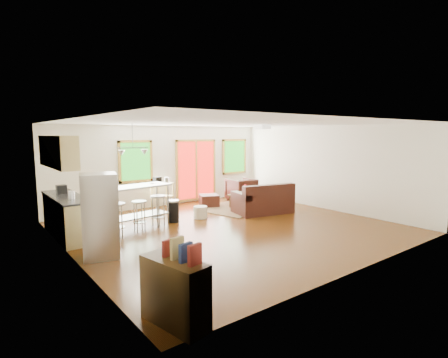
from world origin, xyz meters
TOP-DOWN VIEW (x-y plane):
  - floor at (0.00, 0.00)m, footprint 7.50×7.00m
  - ceiling at (0.00, 0.00)m, footprint 7.50×7.00m
  - back_wall at (0.00, 3.51)m, footprint 7.50×0.02m
  - left_wall at (-3.76, 0.00)m, footprint 0.02×7.00m
  - right_wall at (3.76, 0.00)m, footprint 0.02×7.00m
  - front_wall at (0.00, -3.51)m, footprint 7.50×0.02m
  - window_left at (-1.00, 3.46)m, footprint 1.10×0.05m
  - french_doors at (1.20, 3.46)m, footprint 1.60×0.05m
  - window_right at (2.90, 3.46)m, footprint 1.10×0.05m
  - rug at (1.65, 1.71)m, footprint 2.68×2.28m
  - loveseat at (1.78, 0.70)m, footprint 1.83×1.28m
  - coffee_table at (1.95, 1.81)m, footprint 1.23×0.99m
  - armchair at (2.46, 2.55)m, footprint 0.91×0.85m
  - ottoman at (1.04, 2.47)m, footprint 0.75×0.75m
  - pouf at (-0.06, 1.31)m, footprint 0.39×0.39m
  - vase at (1.95, 1.71)m, footprint 0.23×0.24m
  - book at (2.20, 1.71)m, footprint 0.23×0.06m
  - cabinets at (-3.49, 1.70)m, footprint 0.64×2.24m
  - refrigerator at (-3.28, -0.14)m, footprint 0.79×0.78m
  - island at (-1.82, 1.51)m, footprint 1.73×0.87m
  - cup at (-1.34, 1.64)m, footprint 0.16×0.15m
  - bar_stool_a at (-2.59, 0.88)m, footprint 0.48×0.48m
  - bar_stool_b at (-1.96, 1.08)m, footprint 0.37×0.37m
  - bar_stool_c at (-1.39, 1.23)m, footprint 0.44×0.44m
  - trash_can at (-0.88, 1.39)m, footprint 0.38×0.38m
  - kitchen_cart at (-0.32, 3.11)m, footprint 0.70×0.49m
  - bookshelf at (-3.35, -3.10)m, footprint 0.53×0.98m
  - ceiling_flush at (1.60, 0.60)m, footprint 0.35×0.35m
  - pendant_light at (-1.90, 1.50)m, footprint 0.80×0.18m

SIDE VIEW (x-z plane):
  - floor at x=0.00m, z-range -0.02..0.00m
  - rug at x=1.65m, z-range 0.00..0.02m
  - pouf at x=-0.06m, z-range 0.00..0.33m
  - ottoman at x=1.04m, z-range 0.00..0.38m
  - trash_can at x=-0.88m, z-range 0.00..0.59m
  - loveseat at x=1.78m, z-range -0.09..0.80m
  - coffee_table at x=1.95m, z-range 0.15..0.58m
  - bookshelf at x=-3.35m, z-range -0.12..0.98m
  - armchair at x=2.46m, z-range 0.00..0.88m
  - vase at x=1.95m, z-range 0.36..0.69m
  - book at x=2.20m, z-range 0.40..0.70m
  - bar_stool_b at x=-1.96m, z-range 0.18..0.92m
  - bar_stool_c at x=-1.39m, z-range 0.19..0.99m
  - bar_stool_a at x=-2.59m, z-range 0.19..0.99m
  - kitchen_cart at x=-0.32m, z-range 0.19..1.20m
  - island at x=-1.82m, z-range 0.20..1.25m
  - refrigerator at x=-3.28m, z-range 0.00..1.61m
  - cabinets at x=-3.49m, z-range -0.22..2.08m
  - cup at x=-1.34m, z-range 0.95..1.09m
  - french_doors at x=1.20m, z-range 0.05..2.15m
  - back_wall at x=0.00m, z-range 0.00..2.60m
  - left_wall at x=-3.76m, z-range 0.00..2.60m
  - right_wall at x=3.76m, z-range 0.00..2.60m
  - front_wall at x=0.00m, z-range 0.00..2.60m
  - window_left at x=-1.00m, z-range 0.85..2.15m
  - window_right at x=2.90m, z-range 0.85..2.15m
  - pendant_light at x=-1.90m, z-range 1.50..2.29m
  - ceiling_flush at x=1.60m, z-range 2.47..2.59m
  - ceiling at x=0.00m, z-range 2.60..2.62m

